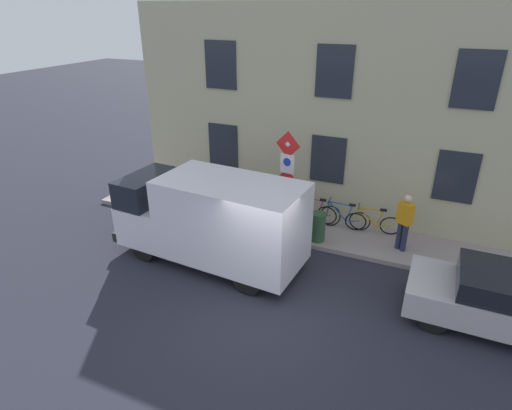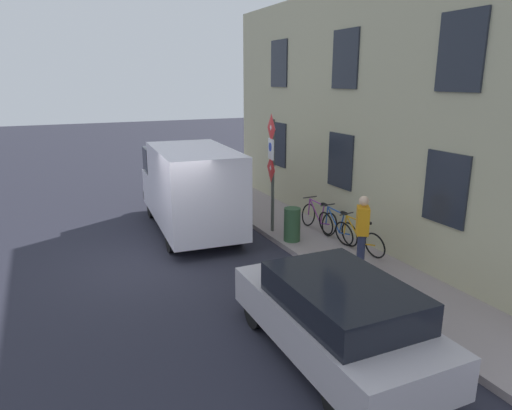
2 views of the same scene
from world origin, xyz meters
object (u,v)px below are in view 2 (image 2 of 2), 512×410
bicycle_orange (359,238)px  bicycle_blue (337,227)px  sign_post_stacked (271,159)px  bicycle_purple (318,218)px  delivery_van (190,186)px  parked_hatchback (336,316)px  pedestrian (362,230)px  litter_bin (292,224)px

bicycle_orange → bicycle_blue: (0.00, 0.94, 0.00)m
sign_post_stacked → bicycle_blue: 2.56m
bicycle_purple → delivery_van: bearing=56.5°
parked_hatchback → pedestrian: size_ratio=2.33×
bicycle_blue → litter_bin: size_ratio=1.90×
delivery_van → pedestrian: bearing=-148.1°
bicycle_blue → litter_bin: (-1.10, 0.50, 0.08)m
bicycle_purple → pedestrian: bearing=165.4°
parked_hatchback → litter_bin: 5.18m
sign_post_stacked → parked_hatchback: sign_post_stacked is taller
delivery_van → bicycle_blue: bearing=-128.5°
bicycle_purple → pedestrian: 2.92m
sign_post_stacked → bicycle_purple: size_ratio=1.85×
bicycle_blue → bicycle_purple: same height
bicycle_purple → litter_bin: bearing=110.1°
bicycle_purple → pedestrian: pedestrian is taller
bicycle_blue → litter_bin: litter_bin is taller
pedestrian → delivery_van: bearing=149.9°
parked_hatchback → pedestrian: bearing=-43.3°
delivery_van → bicycle_orange: delivery_van is taller
sign_post_stacked → parked_hatchback: size_ratio=0.79×
delivery_van → bicycle_orange: size_ratio=3.18×
delivery_van → bicycle_orange: bearing=-136.5°
bicycle_blue → bicycle_purple: bearing=-1.6°
bicycle_blue → pedestrian: pedestrian is taller
pedestrian → litter_bin: bearing=133.0°
delivery_van → parked_hatchback: (0.16, -7.21, -0.60)m
bicycle_orange → litter_bin: (-1.10, 1.43, 0.08)m
parked_hatchback → pedestrian: (2.36, 2.47, 0.34)m
bicycle_orange → sign_post_stacked: bearing=19.2°
sign_post_stacked → bicycle_orange: sign_post_stacked is taller
sign_post_stacked → parked_hatchback: (-1.75, -5.79, -1.46)m
sign_post_stacked → parked_hatchback: 6.22m
bicycle_blue → delivery_van: bearing=45.9°
sign_post_stacked → litter_bin: (0.15, -0.97, -1.61)m
delivery_van → bicycle_orange: 5.03m
delivery_van → pedestrian: size_ratio=3.17×
pedestrian → bicycle_purple: bearing=109.1°
delivery_van → bicycle_orange: (3.16, -3.83, -0.82)m
litter_bin → bicycle_orange: bearing=-52.5°
parked_hatchback → bicycle_purple: bearing=-29.3°
delivery_van → bicycle_purple: 3.80m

